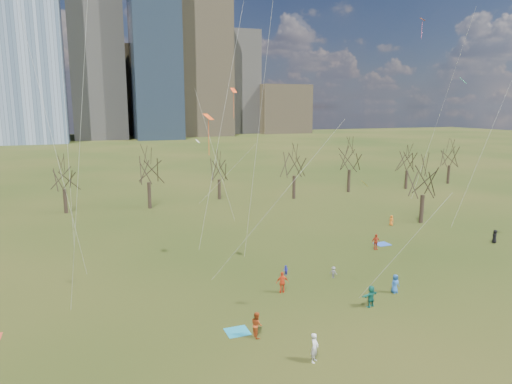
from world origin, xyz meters
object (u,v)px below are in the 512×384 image
object	(u,v)px
blanket_teal	(237,332)
person_0	(395,284)
blanket_navy	(382,244)
person_1	(315,348)
person_2	(257,325)
person_4	(282,282)

from	to	relation	value
blanket_teal	person_0	xyz separation A→B (m)	(14.54, 1.79, 0.79)
blanket_teal	blanket_navy	size ratio (longest dim) A/B	1.00
blanket_navy	person_1	world-z (taller)	person_1
person_0	person_2	world-z (taller)	person_2
person_1	person_4	size ratio (longest dim) A/B	1.01
blanket_teal	blanket_navy	world-z (taller)	same
person_2	person_4	distance (m)	7.77
blanket_navy	person_2	distance (m)	25.67
blanket_navy	person_0	xyz separation A→B (m)	(-7.40, -11.95, 0.79)
blanket_teal	person_4	xyz separation A→B (m)	(5.67, 5.11, 0.91)
person_1	blanket_teal	bearing A→B (deg)	77.74
person_1	person_2	xyz separation A→B (m)	(-2.22, 4.12, -0.04)
person_0	person_4	distance (m)	9.47
blanket_navy	person_1	size ratio (longest dim) A/B	0.86
person_0	person_1	xyz separation A→B (m)	(-11.29, -7.03, 0.13)
blanket_teal	person_0	world-z (taller)	person_0
blanket_navy	person_4	xyz separation A→B (m)	(-16.26, -8.63, 0.91)
person_1	person_4	bearing A→B (deg)	32.78
person_2	blanket_navy	bearing A→B (deg)	-57.70
person_0	person_1	world-z (taller)	person_1
person_4	person_2	bearing A→B (deg)	61.44
blanket_navy	person_2	world-z (taller)	person_2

